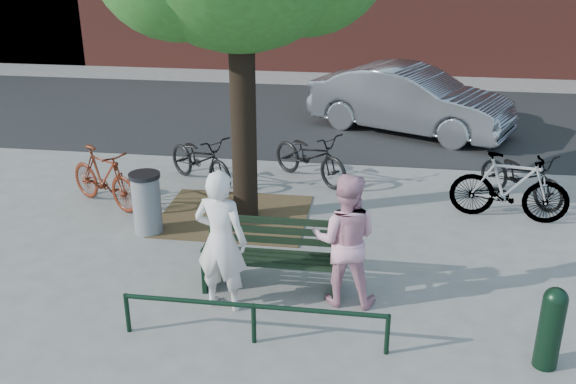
% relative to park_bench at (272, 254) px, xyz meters
% --- Properties ---
extents(ground, '(90.00, 90.00, 0.00)m').
position_rel_park_bench_xyz_m(ground, '(0.00, -0.08, -0.48)').
color(ground, gray).
rests_on(ground, ground).
extents(dirt_pit, '(2.40, 2.00, 0.02)m').
position_rel_park_bench_xyz_m(dirt_pit, '(-1.00, 2.12, -0.47)').
color(dirt_pit, brown).
rests_on(dirt_pit, ground).
extents(road, '(40.00, 7.00, 0.01)m').
position_rel_park_bench_xyz_m(road, '(0.00, 8.42, -0.47)').
color(road, black).
rests_on(road, ground).
extents(park_bench, '(1.74, 0.54, 0.97)m').
position_rel_park_bench_xyz_m(park_bench, '(0.00, 0.00, 0.00)').
color(park_bench, black).
rests_on(park_bench, ground).
extents(guard_railing, '(3.06, 0.06, 0.51)m').
position_rel_park_bench_xyz_m(guard_railing, '(0.00, -1.28, -0.08)').
color(guard_railing, black).
rests_on(guard_railing, ground).
extents(person_left, '(0.73, 0.54, 1.82)m').
position_rel_park_bench_xyz_m(person_left, '(-0.53, -0.57, 0.43)').
color(person_left, silver).
rests_on(person_left, ground).
extents(person_right, '(0.85, 0.67, 1.72)m').
position_rel_park_bench_xyz_m(person_right, '(0.95, -0.23, 0.38)').
color(person_right, pink).
rests_on(person_right, ground).
extents(bollard, '(0.26, 0.26, 0.96)m').
position_rel_park_bench_xyz_m(bollard, '(3.20, -1.25, 0.04)').
color(bollard, black).
rests_on(bollard, ground).
extents(litter_bin, '(0.48, 0.48, 0.98)m').
position_rel_park_bench_xyz_m(litter_bin, '(-2.19, 1.34, 0.02)').
color(litter_bin, gray).
rests_on(litter_bin, ground).
extents(bicycle_a, '(1.82, 1.66, 0.96)m').
position_rel_park_bench_xyz_m(bicycle_a, '(-1.93, 3.49, 0.00)').
color(bicycle_a, black).
rests_on(bicycle_a, ground).
extents(bicycle_b, '(1.71, 1.27, 1.02)m').
position_rel_park_bench_xyz_m(bicycle_b, '(-3.28, 2.27, 0.03)').
color(bicycle_b, '#531A0B').
rests_on(bicycle_b, ground).
extents(bicycle_c, '(1.84, 1.66, 0.97)m').
position_rel_park_bench_xyz_m(bicycle_c, '(0.06, 3.95, 0.01)').
color(bicycle_c, black).
rests_on(bicycle_c, ground).
extents(bicycle_d, '(1.92, 0.81, 1.12)m').
position_rel_park_bench_xyz_m(bicycle_d, '(3.43, 2.66, 0.08)').
color(bicycle_d, gray).
rests_on(bicycle_d, ground).
extents(bicycle_e, '(1.59, 1.68, 0.90)m').
position_rel_park_bench_xyz_m(bicycle_e, '(3.78, 3.51, -0.03)').
color(bicycle_e, black).
rests_on(bicycle_e, ground).
extents(parked_car, '(4.88, 3.37, 1.52)m').
position_rel_park_bench_xyz_m(parked_car, '(1.98, 7.43, 0.28)').
color(parked_car, gray).
rests_on(parked_car, ground).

